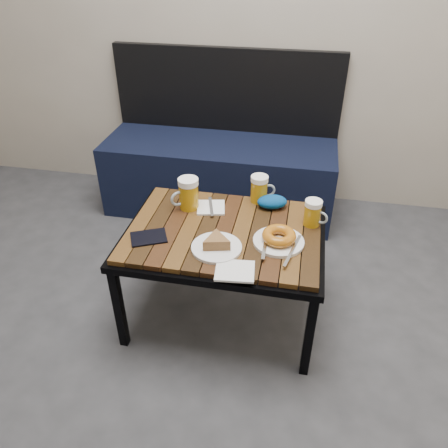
% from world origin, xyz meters
% --- Properties ---
extents(bench, '(1.40, 0.50, 0.95)m').
position_xyz_m(bench, '(-0.16, 1.76, 0.27)').
color(bench, black).
rests_on(bench, ground).
extents(cafe_table, '(0.84, 0.62, 0.47)m').
position_xyz_m(cafe_table, '(0.06, 0.82, 0.43)').
color(cafe_table, black).
rests_on(cafe_table, ground).
extents(beer_mug_left, '(0.13, 0.12, 0.15)m').
position_xyz_m(beer_mug_left, '(-0.13, 0.96, 0.54)').
color(beer_mug_left, '#B07D0E').
rests_on(beer_mug_left, cafe_table).
extents(beer_mug_centre, '(0.12, 0.10, 0.13)m').
position_xyz_m(beer_mug_centre, '(0.17, 1.08, 0.54)').
color(beer_mug_centre, '#B07D0E').
rests_on(beer_mug_centre, cafe_table).
extents(beer_mug_right, '(0.11, 0.09, 0.12)m').
position_xyz_m(beer_mug_right, '(0.41, 0.93, 0.53)').
color(beer_mug_right, '#B07D0E').
rests_on(beer_mug_right, cafe_table).
extents(plate_pie, '(0.20, 0.20, 0.06)m').
position_xyz_m(plate_pie, '(0.05, 0.68, 0.49)').
color(plate_pie, white).
rests_on(plate_pie, cafe_table).
extents(plate_bagel, '(0.21, 0.27, 0.06)m').
position_xyz_m(plate_bagel, '(0.29, 0.77, 0.50)').
color(plate_bagel, white).
rests_on(plate_bagel, cafe_table).
extents(napkin_left, '(0.14, 0.16, 0.01)m').
position_xyz_m(napkin_left, '(-0.03, 0.97, 0.48)').
color(napkin_left, white).
rests_on(napkin_left, cafe_table).
extents(napkin_right, '(0.16, 0.14, 0.01)m').
position_xyz_m(napkin_right, '(0.15, 0.56, 0.48)').
color(napkin_right, white).
rests_on(napkin_right, cafe_table).
extents(passport_navy, '(0.17, 0.15, 0.01)m').
position_xyz_m(passport_navy, '(-0.23, 0.70, 0.48)').
color(passport_navy, black).
rests_on(passport_navy, cafe_table).
extents(passport_burgundy, '(0.09, 0.12, 0.01)m').
position_xyz_m(passport_burgundy, '(0.23, 1.08, 0.47)').
color(passport_burgundy, black).
rests_on(passport_burgundy, cafe_table).
extents(knit_pouch, '(0.15, 0.12, 0.06)m').
position_xyz_m(knit_pouch, '(0.23, 1.04, 0.50)').
color(knit_pouch, navy).
rests_on(knit_pouch, cafe_table).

